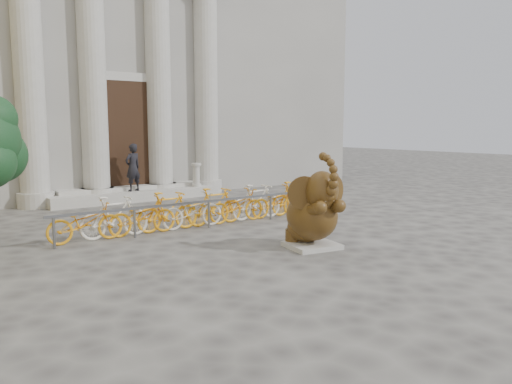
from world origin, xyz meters
TOP-DOWN VIEW (x-y plane):
  - ground at (0.00, 0.00)m, footprint 80.00×80.00m
  - classical_building at (0.00, 14.93)m, footprint 22.00×10.70m
  - entrance_steps at (0.00, 9.40)m, footprint 6.00×1.20m
  - elephant_statue at (0.37, 0.47)m, footprint 1.37×1.60m
  - bike_rack at (-0.35, 3.91)m, footprint 8.05×0.53m
  - pedestrian at (-0.11, 9.22)m, footprint 0.70×0.56m
  - balustrade_post at (2.33, 9.10)m, footprint 0.36×0.36m

SIDE VIEW (x-z plane):
  - ground at x=0.00m, z-range 0.00..0.00m
  - entrance_steps at x=0.00m, z-range 0.00..0.36m
  - bike_rack at x=-0.35m, z-range 0.00..1.00m
  - elephant_statue at x=0.37m, z-range -0.28..1.79m
  - balustrade_post at x=2.33m, z-range 0.33..1.21m
  - pedestrian at x=-0.11m, z-range 0.36..2.02m
  - classical_building at x=0.00m, z-range -0.02..11.98m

